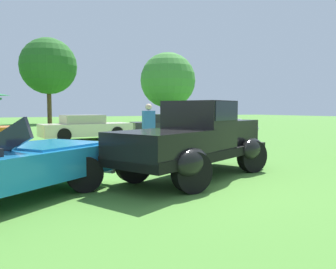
{
  "coord_description": "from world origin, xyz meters",
  "views": [
    {
      "loc": [
        -3.97,
        -5.96,
        1.53
      ],
      "look_at": [
        0.75,
        2.28,
        0.81
      ],
      "focal_mm": 36.61,
      "sensor_mm": 36.0,
      "label": 1
    }
  ],
  "objects_px": {
    "show_car_cream": "(86,128)",
    "show_car_charcoal": "(171,125)",
    "spectator_by_row": "(149,127)",
    "feature_pickup_truck": "(197,139)",
    "neighbor_convertible": "(0,167)"
  },
  "relations": [
    {
      "from": "spectator_by_row",
      "to": "feature_pickup_truck",
      "type": "bearing_deg",
      "value": -101.38
    },
    {
      "from": "neighbor_convertible",
      "to": "show_car_cream",
      "type": "distance_m",
      "value": 11.39
    },
    {
      "from": "show_car_cream",
      "to": "show_car_charcoal",
      "type": "xyz_separation_m",
      "value": [
        4.77,
        -0.21,
        0.0
      ]
    },
    {
      "from": "show_car_charcoal",
      "to": "neighbor_convertible",
      "type": "bearing_deg",
      "value": -132.02
    },
    {
      "from": "feature_pickup_truck",
      "to": "show_car_cream",
      "type": "distance_m",
      "value": 10.41
    },
    {
      "from": "feature_pickup_truck",
      "to": "show_car_charcoal",
      "type": "xyz_separation_m",
      "value": [
        5.3,
        10.19,
        -0.27
      ]
    },
    {
      "from": "show_car_charcoal",
      "to": "spectator_by_row",
      "type": "height_order",
      "value": "spectator_by_row"
    },
    {
      "from": "spectator_by_row",
      "to": "show_car_charcoal",
      "type": "bearing_deg",
      "value": 54.02
    },
    {
      "from": "show_car_charcoal",
      "to": "feature_pickup_truck",
      "type": "bearing_deg",
      "value": -117.51
    },
    {
      "from": "feature_pickup_truck",
      "to": "neighbor_convertible",
      "type": "xyz_separation_m",
      "value": [
        -3.94,
        -0.08,
        -0.29
      ]
    },
    {
      "from": "show_car_cream",
      "to": "show_car_charcoal",
      "type": "distance_m",
      "value": 4.78
    },
    {
      "from": "show_car_cream",
      "to": "spectator_by_row",
      "type": "xyz_separation_m",
      "value": [
        0.27,
        -6.41,
        0.31
      ]
    },
    {
      "from": "feature_pickup_truck",
      "to": "show_car_cream",
      "type": "height_order",
      "value": "feature_pickup_truck"
    },
    {
      "from": "neighbor_convertible",
      "to": "show_car_charcoal",
      "type": "height_order",
      "value": "neighbor_convertible"
    },
    {
      "from": "neighbor_convertible",
      "to": "spectator_by_row",
      "type": "xyz_separation_m",
      "value": [
        4.75,
        4.06,
        0.34
      ]
    }
  ]
}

